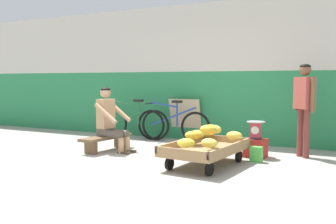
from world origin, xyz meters
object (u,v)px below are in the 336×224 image
at_px(bicycle_far_left, 172,125).
at_px(sign_board, 186,119).
at_px(vendor_seated, 110,120).
at_px(bicycle_near_left, 134,122).
at_px(weighing_scale, 256,130).
at_px(customer_adult, 304,100).
at_px(plastic_crate, 255,148).
at_px(banana_cart, 206,150).
at_px(low_bench, 106,140).
at_px(shopping_bag, 256,154).

distance_m(bicycle_far_left, sign_board, 0.38).
distance_m(vendor_seated, bicycle_near_left, 1.50).
xyz_separation_m(weighing_scale, sign_board, (-1.78, 1.14, -0.02)).
xyz_separation_m(weighing_scale, customer_adult, (0.70, 0.34, 0.50)).
relative_size(plastic_crate, weighing_scale, 1.20).
bearing_deg(bicycle_near_left, banana_cart, -36.95).
distance_m(banana_cart, low_bench, 2.08).
bearing_deg(low_bench, sign_board, 67.17).
bearing_deg(weighing_scale, customer_adult, 26.27).
relative_size(banana_cart, sign_board, 1.73).
relative_size(bicycle_far_left, shopping_bag, 6.92).
relative_size(sign_board, customer_adult, 0.57).
relative_size(bicycle_near_left, customer_adult, 1.09).
xyz_separation_m(vendor_seated, plastic_crate, (2.45, 0.66, -0.42)).
height_order(low_bench, plastic_crate, plastic_crate).
xyz_separation_m(vendor_seated, bicycle_far_left, (0.52, 1.46, -0.21)).
bearing_deg(low_bench, bicycle_near_left, 101.80).
relative_size(sign_board, shopping_bag, 3.65).
relative_size(low_bench, bicycle_near_left, 0.68).
height_order(weighing_scale, customer_adult, customer_adult).
xyz_separation_m(low_bench, bicycle_near_left, (-0.30, 1.43, 0.15)).
bearing_deg(vendor_seated, sign_board, 69.64).
distance_m(bicycle_far_left, customer_adult, 2.73).
distance_m(weighing_scale, customer_adult, 0.93).
bearing_deg(customer_adult, bicycle_far_left, 170.16).
height_order(vendor_seated, bicycle_far_left, vendor_seated).
xyz_separation_m(sign_board, shopping_bag, (1.89, -1.51, -0.32)).
xyz_separation_m(weighing_scale, shopping_bag, (0.11, -0.38, -0.33)).
xyz_separation_m(vendor_seated, bicycle_near_left, (-0.39, 1.43, -0.21)).
bearing_deg(bicycle_far_left, low_bench, -112.66).
relative_size(weighing_scale, shopping_bag, 1.25).
distance_m(low_bench, plastic_crate, 2.62).
distance_m(bicycle_far_left, shopping_bag, 2.37).
bearing_deg(banana_cart, bicycle_far_left, 128.72).
height_order(plastic_crate, customer_adult, customer_adult).
bearing_deg(low_bench, bicycle_far_left, 67.34).
bearing_deg(plastic_crate, vendor_seated, -164.84).
relative_size(bicycle_near_left, bicycle_far_left, 1.00).
height_order(bicycle_far_left, customer_adult, customer_adult).
bearing_deg(vendor_seated, banana_cart, -9.59).
bearing_deg(plastic_crate, low_bench, -165.44).
distance_m(bicycle_near_left, shopping_bag, 3.17).
relative_size(banana_cart, bicycle_far_left, 0.91).
bearing_deg(weighing_scale, shopping_bag, -73.71).
relative_size(weighing_scale, bicycle_far_left, 0.18).
xyz_separation_m(banana_cart, low_bench, (-2.05, 0.34, -0.04)).
relative_size(weighing_scale, sign_board, 0.34).
xyz_separation_m(vendor_seated, sign_board, (0.67, 1.80, -0.13)).
bearing_deg(plastic_crate, weighing_scale, -90.00).
xyz_separation_m(sign_board, customer_adult, (2.48, -0.79, 0.52)).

